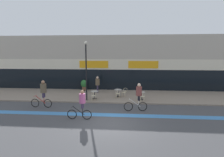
% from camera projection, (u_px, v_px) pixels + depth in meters
% --- Properties ---
extents(ground_plane, '(120.00, 120.00, 0.00)m').
position_uv_depth(ground_plane, '(111.00, 124.00, 10.84)').
color(ground_plane, '#424244').
extents(sidewalk_slab, '(40.00, 5.50, 0.12)m').
position_uv_depth(sidewalk_slab, '(117.00, 96.00, 17.98)').
color(sidewalk_slab, gray).
rests_on(sidewalk_slab, ground).
extents(storefront_facade, '(40.00, 4.06, 6.50)m').
position_uv_depth(storefront_facade, '(119.00, 63.00, 22.21)').
color(storefront_facade, '#B2A899').
rests_on(storefront_facade, ground).
extents(bike_lane_stripe, '(36.00, 0.70, 0.01)m').
position_uv_depth(bike_lane_stripe, '(113.00, 115.00, 12.45)').
color(bike_lane_stripe, '#3D7AB7').
rests_on(bike_lane_stripe, ground).
extents(bistro_table_0, '(0.76, 0.76, 0.73)m').
position_uv_depth(bistro_table_0, '(94.00, 93.00, 16.47)').
color(bistro_table_0, black).
rests_on(bistro_table_0, sidewalk_slab).
extents(bistro_table_1, '(0.74, 0.74, 0.73)m').
position_uv_depth(bistro_table_1, '(118.00, 91.00, 17.29)').
color(bistro_table_1, black).
rests_on(bistro_table_1, sidewalk_slab).
extents(bistro_table_2, '(0.63, 0.63, 0.73)m').
position_uv_depth(bistro_table_2, '(142.00, 94.00, 16.16)').
color(bistro_table_2, black).
rests_on(bistro_table_2, sidewalk_slab).
extents(cafe_chair_0_near, '(0.45, 0.60, 0.90)m').
position_uv_depth(cafe_chair_0_near, '(93.00, 95.00, 15.86)').
color(cafe_chair_0_near, beige).
rests_on(cafe_chair_0_near, sidewalk_slab).
extents(cafe_chair_1_near, '(0.43, 0.59, 0.90)m').
position_uv_depth(cafe_chair_1_near, '(118.00, 93.00, 16.67)').
color(cafe_chair_1_near, beige).
rests_on(cafe_chair_1_near, sidewalk_slab).
extents(cafe_chair_1_side, '(0.58, 0.42, 0.90)m').
position_uv_depth(cafe_chair_1_side, '(124.00, 92.00, 17.23)').
color(cafe_chair_1_side, beige).
rests_on(cafe_chair_1_side, sidewalk_slab).
extents(cafe_chair_2_near, '(0.44, 0.59, 0.90)m').
position_uv_depth(cafe_chair_2_near, '(142.00, 96.00, 15.55)').
color(cafe_chair_2_near, beige).
rests_on(cafe_chair_2_near, sidewalk_slab).
extents(planter_pot, '(0.75, 0.75, 1.22)m').
position_uv_depth(planter_pot, '(84.00, 84.00, 20.39)').
color(planter_pot, brown).
rests_on(planter_pot, sidewalk_slab).
extents(lamp_post, '(0.26, 0.26, 5.29)m').
position_uv_depth(lamp_post, '(86.00, 67.00, 15.60)').
color(lamp_post, black).
rests_on(lamp_post, sidewalk_slab).
extents(cyclist_0, '(1.66, 0.48, 1.98)m').
position_uv_depth(cyclist_0, '(82.00, 103.00, 11.47)').
color(cyclist_0, black).
rests_on(cyclist_0, ground).
extents(cyclist_1, '(1.80, 0.51, 2.23)m').
position_uv_depth(cyclist_1, '(43.00, 92.00, 14.05)').
color(cyclist_1, black).
rests_on(cyclist_1, ground).
extents(cyclist_2, '(1.78, 0.54, 2.14)m').
position_uv_depth(cyclist_2, '(138.00, 95.00, 13.17)').
color(cyclist_2, black).
rests_on(cyclist_2, ground).
extents(pedestrian_near_end, '(0.50, 0.50, 1.77)m').
position_uv_depth(pedestrian_near_end, '(98.00, 83.00, 19.21)').
color(pedestrian_near_end, '#382D47').
rests_on(pedestrian_near_end, sidewalk_slab).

